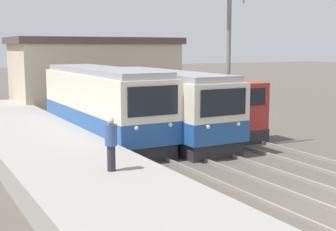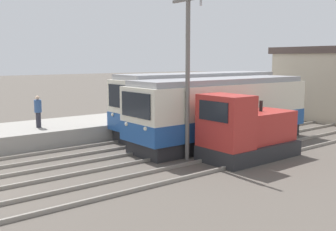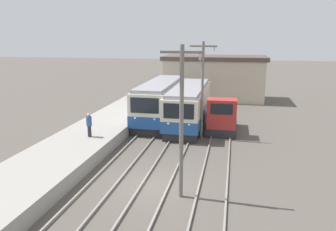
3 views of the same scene
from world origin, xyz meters
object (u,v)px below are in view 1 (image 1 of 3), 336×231
commuter_train_center (161,107)px  catenary_mast_mid (228,63)px  commuter_train_left (103,107)px  shunting_locomotive (225,115)px  person_on_platform (111,142)px

commuter_train_center → catenary_mast_mid: 4.68m
commuter_train_left → commuter_train_center: commuter_train_left is taller
shunting_locomotive → person_on_platform: (-8.92, -6.28, 0.61)m
catenary_mast_mid → person_on_platform: (-7.43, -4.07, -2.20)m
catenary_mast_mid → commuter_train_center: bearing=111.9°
commuter_train_center → person_on_platform: commuter_train_center is taller
commuter_train_left → shunting_locomotive: (5.80, -2.50, -0.51)m
commuter_train_center → commuter_train_left: bearing=160.8°
shunting_locomotive → person_on_platform: size_ratio=2.77×
person_on_platform → commuter_train_left: bearing=70.4°
catenary_mast_mid → shunting_locomotive: bearing=56.0°
commuter_train_left → commuter_train_center: size_ratio=1.02×
catenary_mast_mid → person_on_platform: 8.75m
shunting_locomotive → catenary_mast_mid: 3.88m
commuter_train_center → person_on_platform: (-5.92, -7.81, 0.18)m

